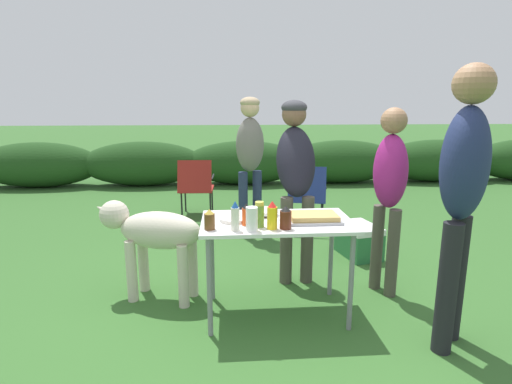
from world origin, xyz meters
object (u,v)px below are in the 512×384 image
Objects in this scene: relish_jar at (259,215)px; mayo_bottle at (235,217)px; standing_person_with_beanie at (296,169)px; standing_person_in_red_jacket at (250,150)px; beer_bottle at (210,220)px; standing_person_in_olive_jacket at (463,183)px; camp_chair_green_behind_table at (196,185)px; bbq_sauce_bottle at (286,218)px; cooler_box at (359,240)px; mixing_bowl at (265,211)px; paper_cup_stack at (252,219)px; food_tray at (313,218)px; dog at (153,234)px; mustard_bottle at (272,216)px; folding_table at (277,230)px; camp_chair_near_hedge at (307,194)px; plate_stack at (234,219)px; standing_person_in_dark_puffer at (389,183)px; hot_sauce_bottle at (246,215)px.

mayo_bottle reaches higher than relish_jar.
standing_person_in_red_jacket is (-0.32, 1.27, 0.02)m from standing_person_with_beanie.
standing_person_in_olive_jacket is (1.56, -0.31, 0.29)m from beer_bottle.
camp_chair_green_behind_table is (-0.31, 2.95, -0.34)m from beer_bottle.
bbq_sauce_bottle reaches higher than cooler_box.
standing_person_in_red_jacket is at bearing 90.19° from mixing_bowl.
paper_cup_stack is 1.34m from standing_person_in_olive_jacket.
food_tray is 0.42m from relish_jar.
standing_person_with_beanie is (0.45, 0.88, 0.20)m from paper_cup_stack.
mayo_bottle is 0.90m from dog.
relish_jar is 0.88× the size of mayo_bottle.
relish_jar is (-0.40, -0.11, 0.06)m from food_tray.
standing_person_in_olive_jacket is at bearing -15.20° from bbq_sauce_bottle.
food_tray is at bearing 22.50° from paper_cup_stack.
mixing_bowl is at bearing 76.62° from relish_jar.
standing_person_in_olive_jacket is (1.14, -0.29, 0.26)m from mustard_bottle.
camp_chair_green_behind_table is (-0.79, 2.77, -0.20)m from folding_table.
paper_cup_stack is 0.10m from relish_jar.
folding_table is 7.80× the size of beer_bottle.
camp_chair_near_hedge is (0.73, 0.16, -0.57)m from standing_person_in_red_jacket.
camp_chair_green_behind_table is at bearing 13.00° from dog.
mustard_bottle reaches higher than relish_jar.
mustard_bottle reaches higher than mixing_bowl.
relish_jar is at bearing 5.71° from beer_bottle.
bbq_sauce_bottle is at bearing 2.72° from mayo_bottle.
food_tray is (0.26, -0.04, 0.10)m from folding_table.
standing_person_in_dark_puffer is at bearing 12.46° from plate_stack.
standing_person_in_red_jacket is (-0.11, 2.12, 0.22)m from bbq_sauce_bottle.
food_tray is 2.73× the size of beer_bottle.
camp_chair_green_behind_table reaches higher than folding_table.
mixing_bowl is 0.29m from hot_sauce_bottle.
food_tray is 2.18m from camp_chair_near_hedge.
standing_person_with_beanie is 1.31m from standing_person_in_red_jacket.
standing_person_in_dark_puffer is at bearing 17.00° from folding_table.
standing_person_with_beanie reaches higher than bbq_sauce_bottle.
dog is 2.38m from camp_chair_near_hedge.
mixing_bowl is at bearing -108.26° from standing_person_in_dark_puffer.
standing_person_with_beanie is 1.04× the size of standing_person_in_dark_puffer.
standing_person_in_red_jacket is at bearing -110.86° from standing_person_in_olive_jacket.
beer_bottle is at bearing -159.34° from folding_table.
paper_cup_stack is 0.11m from mayo_bottle.
mayo_bottle reaches higher than mixing_bowl.
standing_person_with_beanie reaches higher than camp_chair_green_behind_table.
hot_sauce_bottle is at bearing -117.46° from standing_person_in_red_jacket.
standing_person_in_red_jacket reaches higher than paper_cup_stack.
standing_person_with_beanie is at bearing 75.98° from bbq_sauce_bottle.
food_tray is at bearing 10.72° from beer_bottle.
hot_sauce_bottle is at bearing -63.00° from standing_person_in_olive_jacket.
mixing_bowl is at bearing 57.31° from hot_sauce_bottle.
mixing_bowl is at bearing -85.17° from dog.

